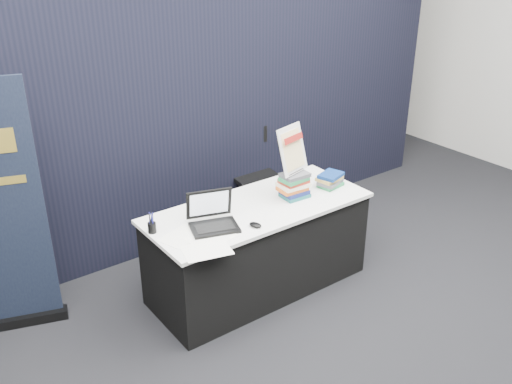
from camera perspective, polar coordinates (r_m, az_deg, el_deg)
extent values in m
plane|color=black|center=(4.49, 4.51, -12.55)|extent=(8.00, 8.00, 0.00)
cube|color=#B8B5AE|center=(7.12, -17.32, 16.15)|extent=(8.00, 0.02, 3.50)
cube|color=black|center=(5.10, -6.90, 7.42)|extent=(6.00, 0.08, 2.40)
cube|color=black|center=(4.64, 0.21, -5.71)|extent=(1.76, 0.71, 0.72)
cube|color=silver|center=(4.46, 0.22, -1.58)|extent=(1.80, 0.75, 0.03)
cube|color=black|center=(4.13, -4.18, -3.57)|extent=(0.40, 0.33, 0.02)
cube|color=black|center=(4.16, -5.12, -1.38)|extent=(0.34, 0.16, 0.24)
cube|color=silver|center=(4.16, -5.06, -1.42)|extent=(0.29, 0.13, 0.19)
ellipsoid|color=black|center=(4.15, -0.07, -3.31)|extent=(0.09, 0.11, 0.03)
cube|color=white|center=(4.06, -7.46, -4.40)|extent=(0.35, 0.29, 0.00)
cube|color=white|center=(3.88, -4.95, -5.84)|extent=(0.37, 0.30, 0.00)
cube|color=white|center=(4.03, -4.51, -4.53)|extent=(0.35, 0.27, 0.00)
cylinder|color=black|center=(4.13, -10.36, -3.53)|extent=(0.08, 0.08, 0.08)
cube|color=#185A5B|center=(4.60, 3.78, -0.31)|extent=(0.22, 0.17, 0.03)
cube|color=navy|center=(4.59, 3.79, 0.02)|extent=(0.22, 0.17, 0.03)
cube|color=#D85F1E|center=(4.58, 3.80, 0.36)|extent=(0.22, 0.17, 0.03)
cube|color=#F7EFCA|center=(4.57, 3.81, 0.70)|extent=(0.22, 0.17, 0.03)
cube|color=#B12D1C|center=(4.55, 3.82, 1.04)|extent=(0.22, 0.17, 0.03)
cube|color=#228149|center=(4.54, 3.84, 1.38)|extent=(0.22, 0.17, 0.03)
cube|color=#49494E|center=(4.53, 3.85, 1.72)|extent=(0.22, 0.17, 0.03)
cube|color=#228149|center=(4.82, 7.45, 0.76)|extent=(0.23, 0.19, 0.03)
cube|color=#49494E|center=(4.81, 7.47, 1.07)|extent=(0.23, 0.19, 0.03)
cube|color=#A98C43|center=(4.80, 7.49, 1.38)|extent=(0.23, 0.19, 0.03)
cube|color=navy|center=(4.79, 7.51, 1.69)|extent=(0.23, 0.19, 0.03)
cube|color=black|center=(4.51, 3.98, 2.00)|extent=(0.19, 0.06, 0.01)
cylinder|color=black|center=(4.48, 2.57, 3.40)|extent=(0.03, 0.10, 0.27)
cylinder|color=black|center=(4.57, 4.06, 3.82)|extent=(0.03, 0.10, 0.27)
cube|color=silver|center=(4.47, 3.66, 4.26)|extent=(0.30, 0.17, 0.37)
cube|color=beige|center=(4.47, 3.72, 4.23)|extent=(0.24, 0.13, 0.29)
cube|color=maroon|center=(4.43, 3.78, 5.36)|extent=(0.23, 0.07, 0.05)
cube|color=black|center=(4.76, -23.17, -11.83)|extent=(0.79, 0.35, 0.08)
cylinder|color=black|center=(5.38, 0.03, -2.62)|extent=(0.02, 0.02, 0.47)
cylinder|color=black|center=(5.61, 3.44, -1.43)|extent=(0.02, 0.02, 0.47)
cylinder|color=black|center=(5.68, -2.46, -1.04)|extent=(0.02, 0.02, 0.47)
cylinder|color=black|center=(5.90, 0.87, 0.02)|extent=(0.02, 0.02, 0.47)
cube|color=black|center=(5.53, 0.48, 1.12)|extent=(0.48, 0.48, 0.04)
cube|color=black|center=(5.53, -0.80, 5.54)|extent=(0.41, 0.08, 0.17)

